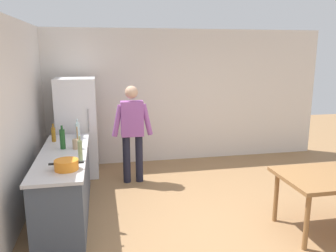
{
  "coord_description": "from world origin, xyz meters",
  "views": [
    {
      "loc": [
        -1.46,
        -3.81,
        2.26
      ],
      "look_at": [
        -0.46,
        1.19,
        1.13
      ],
      "focal_mm": 36.17,
      "sensor_mm": 36.0,
      "label": 1
    }
  ],
  "objects": [
    {
      "name": "kitchen_counter",
      "position": [
        -2.0,
        0.8,
        0.45
      ],
      "size": [
        0.64,
        2.2,
        0.9
      ],
      "color": "#4C5666",
      "rests_on": "ground_plane"
    },
    {
      "name": "cooking_pot",
      "position": [
        -1.89,
        0.12,
        0.96
      ],
      "size": [
        0.4,
        0.28,
        0.12
      ],
      "color": "orange",
      "rests_on": "kitchen_counter"
    },
    {
      "name": "bottle_vinegar_tall",
      "position": [
        -1.74,
        0.44,
        1.04
      ],
      "size": [
        0.06,
        0.06,
        0.32
      ],
      "color": "gray",
      "rests_on": "kitchen_counter"
    },
    {
      "name": "utensil_jar",
      "position": [
        -1.82,
        1.0,
        0.98
      ],
      "size": [
        0.11,
        0.11,
        0.32
      ],
      "color": "tan",
      "rests_on": "kitchen_counter"
    },
    {
      "name": "bottle_oil_amber",
      "position": [
        -2.19,
        1.48,
        1.02
      ],
      "size": [
        0.06,
        0.06,
        0.28
      ],
      "color": "#996619",
      "rests_on": "kitchen_counter"
    },
    {
      "name": "refrigerator",
      "position": [
        -1.9,
        2.4,
        0.9
      ],
      "size": [
        0.7,
        0.67,
        1.8
      ],
      "color": "white",
      "rests_on": "ground_plane"
    },
    {
      "name": "ground_plane",
      "position": [
        0.0,
        0.0,
        0.0
      ],
      "size": [
        14.0,
        14.0,
        0.0
      ],
      "primitive_type": "plane",
      "color": "#936D47"
    },
    {
      "name": "dining_table",
      "position": [
        1.4,
        -0.3,
        0.67
      ],
      "size": [
        1.4,
        0.9,
        0.75
      ],
      "color": "olive",
      "rests_on": "ground_plane"
    },
    {
      "name": "wall_back",
      "position": [
        0.0,
        3.0,
        1.35
      ],
      "size": [
        6.4,
        0.12,
        2.7
      ],
      "primitive_type": "cube",
      "color": "silver",
      "rests_on": "ground_plane"
    },
    {
      "name": "bottle_water_clear",
      "position": [
        -1.84,
        1.66,
        1.03
      ],
      "size": [
        0.07,
        0.07,
        0.3
      ],
      "color": "silver",
      "rests_on": "kitchen_counter"
    },
    {
      "name": "bottle_wine_green",
      "position": [
        -2.02,
        1.04,
        1.05
      ],
      "size": [
        0.08,
        0.08,
        0.34
      ],
      "color": "#1E5123",
      "rests_on": "kitchen_counter"
    },
    {
      "name": "person",
      "position": [
        -0.95,
        1.85,
        0.98
      ],
      "size": [
        0.7,
        0.22,
        1.7
      ],
      "color": "#1E1E2D",
      "rests_on": "ground_plane"
    }
  ]
}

